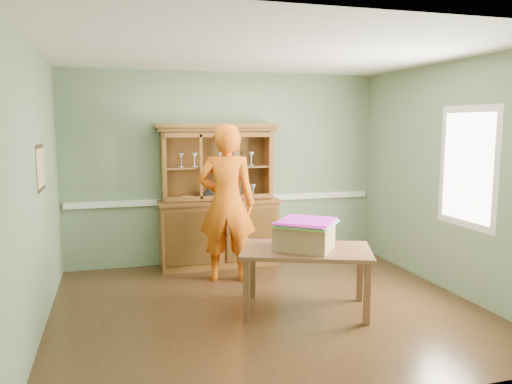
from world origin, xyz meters
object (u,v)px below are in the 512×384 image
object	(u,v)px
dining_table	(306,256)
person	(227,203)
cardboard_box	(304,237)
china_hutch	(218,216)

from	to	relation	value
dining_table	person	xyz separation A→B (m)	(-0.58, 1.25, 0.40)
dining_table	cardboard_box	world-z (taller)	cardboard_box
cardboard_box	china_hutch	bearing A→B (deg)	104.39
dining_table	person	bearing A→B (deg)	136.36
cardboard_box	person	world-z (taller)	person
china_hutch	dining_table	xyz separation A→B (m)	(0.54, -1.95, -0.11)
dining_table	person	size ratio (longest dim) A/B	0.78
china_hutch	dining_table	bearing A→B (deg)	-74.49
dining_table	person	distance (m)	1.43
china_hutch	cardboard_box	bearing A→B (deg)	-75.61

